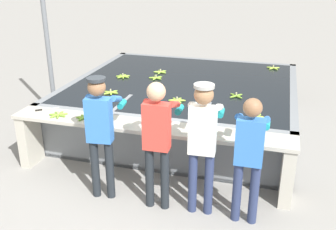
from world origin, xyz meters
name	(u,v)px	position (x,y,z in m)	size (l,w,h in m)	color
ground_plane	(143,188)	(0.00, 0.00, 0.00)	(80.00, 80.00, 0.00)	gray
wash_tank	(183,104)	(0.00, 2.31, 0.43)	(4.01, 3.74, 0.86)	gray
work_ledge	(147,142)	(0.00, 0.23, 0.61)	(4.01, 0.45, 0.86)	#B7B2A3
worker_0	(100,126)	(-0.44, -0.29, 1.01)	(0.46, 0.74, 1.66)	#1E2328
worker_1	(157,134)	(0.33, -0.32, 1.01)	(0.41, 0.72, 1.67)	#1E2328
worker_2	(203,137)	(0.88, -0.28, 1.03)	(0.43, 0.73, 1.69)	navy
worker_3	(249,150)	(1.43, -0.31, 0.94)	(0.41, 0.71, 1.59)	navy
banana_bunch_floating_0	(273,68)	(1.55, 3.71, 0.88)	(0.28, 0.27, 0.08)	#9EC642
banana_bunch_floating_1	(123,76)	(-1.19, 2.28, 0.88)	(0.28, 0.28, 0.08)	#8CB738
banana_bunch_floating_2	(160,72)	(-0.59, 2.78, 0.88)	(0.28, 0.27, 0.08)	#9EC642
banana_bunch_floating_3	(255,116)	(1.40, 0.92, 0.88)	(0.27, 0.28, 0.08)	#93BC3D
banana_bunch_floating_4	(177,100)	(0.15, 1.26, 0.88)	(0.28, 0.28, 0.08)	#93BC3D
banana_bunch_floating_5	(236,96)	(1.03, 1.74, 0.88)	(0.24, 0.24, 0.08)	#75A333
banana_bunch_floating_6	(156,78)	(-0.55, 2.36, 0.88)	(0.28, 0.27, 0.08)	#8CB738
banana_bunch_floating_7	(111,92)	(-1.02, 1.34, 0.88)	(0.28, 0.27, 0.08)	#8CB738
banana_bunch_ledge_0	(86,117)	(-0.91, 0.20, 0.88)	(0.28, 0.28, 0.08)	#75A333
banana_bunch_ledge_1	(58,115)	(-1.34, 0.19, 0.88)	(0.28, 0.27, 0.08)	#75A333
knife_0	(44,109)	(-1.68, 0.33, 0.87)	(0.29, 0.24, 0.02)	silver
support_post_left	(47,37)	(-2.62, 2.08, 1.60)	(0.09, 0.09, 3.20)	slate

